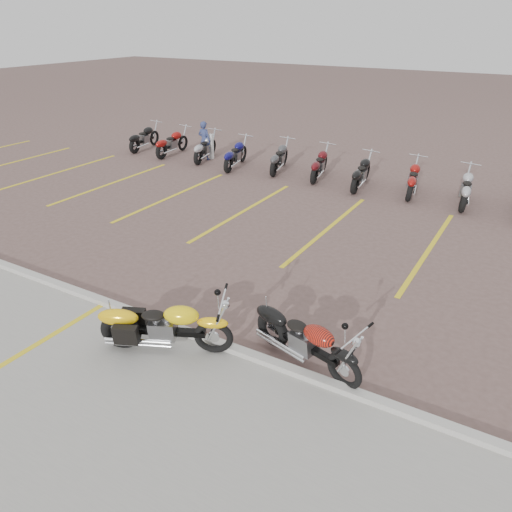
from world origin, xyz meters
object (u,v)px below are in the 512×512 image
(yellow_cruiser, at_px, (163,327))
(flame_cruiser, at_px, (305,340))
(bollard, at_px, (211,147))
(person_a, at_px, (204,140))

(yellow_cruiser, distance_m, flame_cruiser, 2.41)
(bollard, bearing_deg, person_a, -134.88)
(person_a, bearing_deg, bollard, -133.95)
(person_a, bearing_deg, flame_cruiser, 133.83)
(flame_cruiser, height_order, bollard, bollard)
(yellow_cruiser, distance_m, bollard, 12.88)
(yellow_cruiser, bearing_deg, bollard, 97.13)
(yellow_cruiser, bearing_deg, flame_cruiser, -2.75)
(flame_cruiser, xyz_separation_m, person_a, (-9.18, 9.88, 0.31))
(yellow_cruiser, relative_size, flame_cruiser, 1.00)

